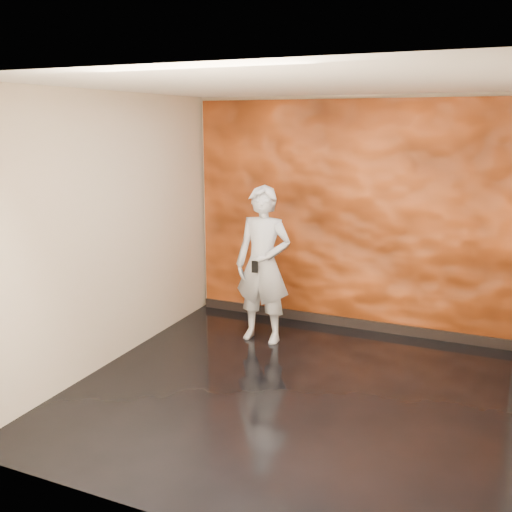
# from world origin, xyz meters

# --- Properties ---
(room) EXTENTS (4.02, 4.02, 2.81)m
(room) POSITION_xyz_m (0.00, 0.00, 1.40)
(room) COLOR black
(room) RESTS_ON ground
(feature_wall) EXTENTS (3.90, 0.06, 2.75)m
(feature_wall) POSITION_xyz_m (0.00, 1.96, 1.38)
(feature_wall) COLOR orange
(feature_wall) RESTS_ON ground
(baseboard) EXTENTS (3.90, 0.04, 0.12)m
(baseboard) POSITION_xyz_m (0.00, 1.92, 0.06)
(baseboard) COLOR black
(baseboard) RESTS_ON ground
(man) EXTENTS (0.66, 0.44, 1.81)m
(man) POSITION_xyz_m (-0.76, 1.11, 0.90)
(man) COLOR #989DA7
(man) RESTS_ON ground
(phone) EXTENTS (0.07, 0.02, 0.14)m
(phone) POSITION_xyz_m (-0.76, 0.88, 0.94)
(phone) COLOR black
(phone) RESTS_ON man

